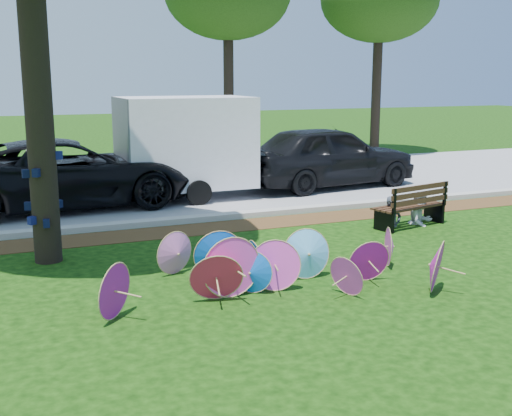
{
  "coord_description": "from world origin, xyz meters",
  "views": [
    {
      "loc": [
        -3.36,
        -7.43,
        3.01
      ],
      "look_at": [
        0.5,
        2.0,
        0.9
      ],
      "focal_mm": 45.0,
      "sensor_mm": 36.0,
      "label": 1
    }
  ],
  "objects_px": {
    "parasol_pile": "(270,264)",
    "dark_pickup": "(328,156)",
    "cargo_trailer": "(186,142)",
    "black_van": "(68,174)",
    "person_right": "(422,192)",
    "person_left": "(393,198)",
    "park_bench": "(409,205)"
  },
  "relations": [
    {
      "from": "cargo_trailer",
      "to": "black_van",
      "type": "bearing_deg",
      "value": -177.5
    },
    {
      "from": "parasol_pile",
      "to": "person_left",
      "type": "bearing_deg",
      "value": 34.01
    },
    {
      "from": "black_van",
      "to": "park_bench",
      "type": "height_order",
      "value": "black_van"
    },
    {
      "from": "cargo_trailer",
      "to": "dark_pickup",
      "type": "bearing_deg",
      "value": 1.25
    },
    {
      "from": "black_van",
      "to": "person_left",
      "type": "height_order",
      "value": "black_van"
    },
    {
      "from": "dark_pickup",
      "to": "person_right",
      "type": "relative_size",
      "value": 3.77
    },
    {
      "from": "dark_pickup",
      "to": "parasol_pile",
      "type": "bearing_deg",
      "value": 139.28
    },
    {
      "from": "black_van",
      "to": "dark_pickup",
      "type": "distance_m",
      "value": 6.89
    },
    {
      "from": "dark_pickup",
      "to": "park_bench",
      "type": "distance_m",
      "value": 4.81
    },
    {
      "from": "park_bench",
      "to": "black_van",
      "type": "bearing_deg",
      "value": 130.82
    },
    {
      "from": "dark_pickup",
      "to": "person_left",
      "type": "distance_m",
      "value": 4.82
    },
    {
      "from": "black_van",
      "to": "cargo_trailer",
      "type": "height_order",
      "value": "cargo_trailer"
    },
    {
      "from": "cargo_trailer",
      "to": "park_bench",
      "type": "relative_size",
      "value": 1.88
    },
    {
      "from": "person_right",
      "to": "cargo_trailer",
      "type": "bearing_deg",
      "value": 115.54
    },
    {
      "from": "parasol_pile",
      "to": "cargo_trailer",
      "type": "relative_size",
      "value": 1.61
    },
    {
      "from": "parasol_pile",
      "to": "dark_pickup",
      "type": "bearing_deg",
      "value": 56.14
    },
    {
      "from": "black_van",
      "to": "cargo_trailer",
      "type": "distance_m",
      "value": 2.93
    },
    {
      "from": "cargo_trailer",
      "to": "person_left",
      "type": "height_order",
      "value": "cargo_trailer"
    },
    {
      "from": "person_left",
      "to": "dark_pickup",
      "type": "bearing_deg",
      "value": 70.46
    },
    {
      "from": "dark_pickup",
      "to": "person_left",
      "type": "bearing_deg",
      "value": 160.41
    },
    {
      "from": "black_van",
      "to": "parasol_pile",
      "type": "bearing_deg",
      "value": -168.13
    },
    {
      "from": "dark_pickup",
      "to": "cargo_trailer",
      "type": "distance_m",
      "value": 4.06
    },
    {
      "from": "cargo_trailer",
      "to": "park_bench",
      "type": "xyz_separation_m",
      "value": [
        3.31,
        -4.65,
        -0.96
      ]
    },
    {
      "from": "dark_pickup",
      "to": "park_bench",
      "type": "xyz_separation_m",
      "value": [
        -0.71,
        -4.74,
        -0.42
      ]
    },
    {
      "from": "dark_pickup",
      "to": "person_right",
      "type": "bearing_deg",
      "value": 168.75
    },
    {
      "from": "black_van",
      "to": "park_bench",
      "type": "xyz_separation_m",
      "value": [
        6.18,
        -4.52,
        -0.36
      ]
    },
    {
      "from": "cargo_trailer",
      "to": "person_right",
      "type": "xyz_separation_m",
      "value": [
        3.66,
        -4.6,
        -0.74
      ]
    },
    {
      "from": "park_bench",
      "to": "person_right",
      "type": "relative_size",
      "value": 1.26
    },
    {
      "from": "black_van",
      "to": "person_right",
      "type": "xyz_separation_m",
      "value": [
        6.53,
        -4.47,
        -0.13
      ]
    },
    {
      "from": "black_van",
      "to": "person_right",
      "type": "distance_m",
      "value": 7.92
    },
    {
      "from": "parasol_pile",
      "to": "person_left",
      "type": "xyz_separation_m",
      "value": [
        3.82,
        2.58,
        0.24
      ]
    },
    {
      "from": "black_van",
      "to": "person_left",
      "type": "bearing_deg",
      "value": -131.56
    }
  ]
}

